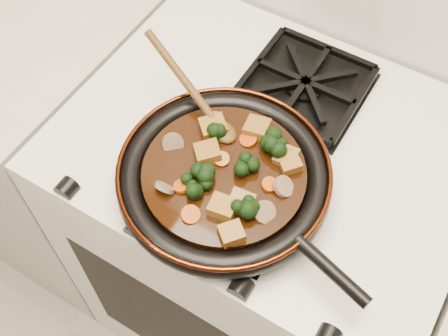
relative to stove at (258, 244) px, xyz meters
The scene contains 30 objects.
stove is the anchor object (origin of this frame).
burner_grate_front 0.48m from the stove, 90.00° to the right, with size 0.23×0.23×0.03m, color black, non-canonical shape.
burner_grate_back 0.48m from the stove, 90.00° to the left, with size 0.23×0.23×0.03m, color black, non-canonical shape.
skillet 0.51m from the stove, 96.00° to the right, with size 0.48×0.36×0.05m.
braising_sauce 0.52m from the stove, 96.80° to the right, with size 0.28×0.28×0.02m, color black.
tofu_cube_0 0.53m from the stove, 45.42° to the right, with size 0.04×0.03×0.02m, color brown.
tofu_cube_1 0.52m from the stove, 106.05° to the right, with size 0.04×0.04×0.02m, color brown.
tofu_cube_2 0.55m from the stove, 77.63° to the right, with size 0.04×0.04×0.02m, color brown.
tofu_cube_3 0.52m from the stove, 46.40° to the right, with size 0.04×0.04×0.02m, color brown.
tofu_cube_4 0.53m from the stove, 135.54° to the right, with size 0.04×0.04×0.02m, color brown.
tofu_cube_5 0.53m from the stove, 114.25° to the right, with size 0.04×0.04×0.02m, color brown.
tofu_cube_6 0.57m from the stove, 76.84° to the right, with size 0.04×0.03×0.02m, color brown.
tofu_cube_7 0.56m from the stove, 84.44° to the right, with size 0.04×0.04×0.02m, color brown.
broccoli_floret_0 0.52m from the stove, 58.83° to the right, with size 0.06×0.06×0.05m, color black, non-canonical shape.
broccoli_floret_1 0.53m from the stove, 122.71° to the right, with size 0.06×0.06×0.05m, color black, non-canonical shape.
broccoli_floret_2 0.55m from the stove, 102.43° to the right, with size 0.06×0.06×0.05m, color black, non-canonical shape.
broccoli_floret_3 0.56m from the stove, 75.22° to the right, with size 0.06×0.06×0.06m, color black, non-canonical shape.
broccoli_floret_4 0.55m from the stove, 102.60° to the right, with size 0.06×0.06×0.05m, color black, non-canonical shape.
broccoli_floret_5 0.53m from the stove, 83.06° to the right, with size 0.05×0.05×0.05m, color black, non-canonical shape.
carrot_coin_0 0.53m from the stove, 63.67° to the right, with size 0.03×0.03×0.01m, color #B33904.
carrot_coin_1 0.55m from the stove, 106.36° to the right, with size 0.03×0.03×0.01m, color #B33904.
carrot_coin_2 0.57m from the stove, 94.46° to the right, with size 0.03×0.03×0.01m, color #B33904.
carrot_coin_3 0.52m from the stove, 101.87° to the right, with size 0.03×0.03×0.01m, color #B33904.
carrot_coin_4 0.53m from the stove, 104.27° to the right, with size 0.03×0.03×0.01m, color #B33904.
mushroom_slice_0 0.57m from the stove, 110.28° to the right, with size 0.03×0.03×0.01m, color brown.
mushroom_slice_1 0.55m from the stove, 65.50° to the right, with size 0.04×0.04×0.01m, color brown.
mushroom_slice_2 0.55m from the stove, 130.63° to the right, with size 0.04×0.04×0.01m, color brown.
mushroom_slice_3 0.53m from the stove, 143.70° to the right, with size 0.03×0.03×0.01m, color brown.
mushroom_slice_4 0.54m from the stove, 54.54° to the right, with size 0.04×0.04×0.01m, color brown.
wooden_spoon 0.55m from the stove, 155.96° to the right, with size 0.14×0.07×0.23m.
Camera 1 is at (0.24, 1.12, 1.74)m, focal length 45.00 mm.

